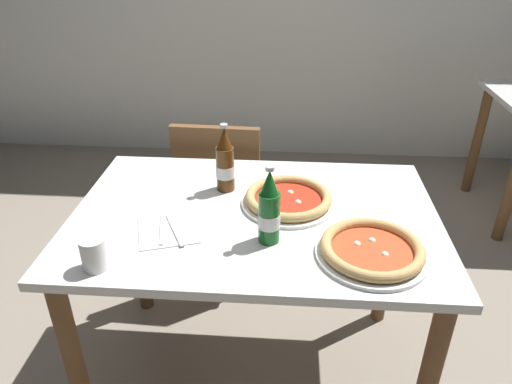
{
  "coord_description": "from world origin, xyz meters",
  "views": [
    {
      "loc": [
        0.1,
        -1.33,
        1.57
      ],
      "look_at": [
        0.0,
        0.05,
        0.8
      ],
      "focal_mm": 33.29,
      "sensor_mm": 36.0,
      "label": 1
    }
  ],
  "objects_px": {
    "pizza_marinara_far": "(372,250)",
    "paper_cup": "(94,254)",
    "pizza_margherita_near": "(288,199)",
    "beer_bottle_center": "(225,163)",
    "dining_table_main": "(255,241)",
    "chair_behind_table": "(222,192)",
    "beer_bottle_left": "(269,211)",
    "napkin_with_cutlery": "(169,230)"
  },
  "relations": [
    {
      "from": "dining_table_main",
      "to": "chair_behind_table",
      "type": "bearing_deg",
      "value": 108.4
    },
    {
      "from": "dining_table_main",
      "to": "chair_behind_table",
      "type": "xyz_separation_m",
      "value": [
        -0.2,
        0.61,
        -0.15
      ]
    },
    {
      "from": "beer_bottle_left",
      "to": "beer_bottle_center",
      "type": "height_order",
      "value": "same"
    },
    {
      "from": "chair_behind_table",
      "to": "pizza_marinara_far",
      "type": "height_order",
      "value": "chair_behind_table"
    },
    {
      "from": "pizza_marinara_far",
      "to": "napkin_with_cutlery",
      "type": "xyz_separation_m",
      "value": [
        -0.61,
        0.08,
        -0.02
      ]
    },
    {
      "from": "beer_bottle_left",
      "to": "pizza_margherita_near",
      "type": "bearing_deg",
      "value": 75.61
    },
    {
      "from": "dining_table_main",
      "to": "beer_bottle_left",
      "type": "distance_m",
      "value": 0.27
    },
    {
      "from": "beer_bottle_left",
      "to": "pizza_marinara_far",
      "type": "bearing_deg",
      "value": -10.76
    },
    {
      "from": "pizza_margherita_near",
      "to": "napkin_with_cutlery",
      "type": "distance_m",
      "value": 0.41
    },
    {
      "from": "napkin_with_cutlery",
      "to": "paper_cup",
      "type": "relative_size",
      "value": 2.39
    },
    {
      "from": "pizza_margherita_near",
      "to": "beer_bottle_center",
      "type": "distance_m",
      "value": 0.26
    },
    {
      "from": "paper_cup",
      "to": "chair_behind_table",
      "type": "bearing_deg",
      "value": 77.19
    },
    {
      "from": "dining_table_main",
      "to": "beer_bottle_left",
      "type": "xyz_separation_m",
      "value": [
        0.05,
        -0.15,
        0.22
      ]
    },
    {
      "from": "chair_behind_table",
      "to": "napkin_with_cutlery",
      "type": "bearing_deg",
      "value": 87.64
    },
    {
      "from": "dining_table_main",
      "to": "beer_bottle_left",
      "type": "height_order",
      "value": "beer_bottle_left"
    },
    {
      "from": "beer_bottle_center",
      "to": "pizza_margherita_near",
      "type": "bearing_deg",
      "value": -22.45
    },
    {
      "from": "dining_table_main",
      "to": "napkin_with_cutlery",
      "type": "relative_size",
      "value": 5.29
    },
    {
      "from": "beer_bottle_left",
      "to": "napkin_with_cutlery",
      "type": "distance_m",
      "value": 0.33
    },
    {
      "from": "pizza_margherita_near",
      "to": "paper_cup",
      "type": "height_order",
      "value": "paper_cup"
    },
    {
      "from": "pizza_marinara_far",
      "to": "beer_bottle_center",
      "type": "relative_size",
      "value": 1.3
    },
    {
      "from": "chair_behind_table",
      "to": "beer_bottle_center",
      "type": "relative_size",
      "value": 3.44
    },
    {
      "from": "dining_table_main",
      "to": "pizza_marinara_far",
      "type": "height_order",
      "value": "pizza_marinara_far"
    },
    {
      "from": "pizza_margherita_near",
      "to": "paper_cup",
      "type": "distance_m",
      "value": 0.65
    },
    {
      "from": "beer_bottle_center",
      "to": "napkin_with_cutlery",
      "type": "xyz_separation_m",
      "value": [
        -0.14,
        -0.28,
        -0.1
      ]
    },
    {
      "from": "chair_behind_table",
      "to": "beer_bottle_left",
      "type": "xyz_separation_m",
      "value": [
        0.26,
        -0.76,
        0.37
      ]
    },
    {
      "from": "dining_table_main",
      "to": "beer_bottle_left",
      "type": "bearing_deg",
      "value": -70.92
    },
    {
      "from": "pizza_margherita_near",
      "to": "beer_bottle_center",
      "type": "xyz_separation_m",
      "value": [
        -0.22,
        0.09,
        0.08
      ]
    },
    {
      "from": "beer_bottle_left",
      "to": "napkin_with_cutlery",
      "type": "height_order",
      "value": "beer_bottle_left"
    },
    {
      "from": "napkin_with_cutlery",
      "to": "pizza_marinara_far",
      "type": "bearing_deg",
      "value": -7.8
    },
    {
      "from": "pizza_margherita_near",
      "to": "napkin_with_cutlery",
      "type": "relative_size",
      "value": 1.4
    },
    {
      "from": "pizza_marinara_far",
      "to": "beer_bottle_center",
      "type": "bearing_deg",
      "value": 141.91
    },
    {
      "from": "paper_cup",
      "to": "pizza_marinara_far",
      "type": "bearing_deg",
      "value": 8.13
    },
    {
      "from": "chair_behind_table",
      "to": "pizza_marinara_far",
      "type": "relative_size",
      "value": 2.65
    },
    {
      "from": "chair_behind_table",
      "to": "paper_cup",
      "type": "relative_size",
      "value": 8.95
    },
    {
      "from": "pizza_margherita_near",
      "to": "beer_bottle_left",
      "type": "bearing_deg",
      "value": -104.39
    },
    {
      "from": "beer_bottle_left",
      "to": "beer_bottle_center",
      "type": "bearing_deg",
      "value": 118.74
    },
    {
      "from": "napkin_with_cutlery",
      "to": "pizza_margherita_near",
      "type": "bearing_deg",
      "value": 27.19
    },
    {
      "from": "pizza_marinara_far",
      "to": "beer_bottle_center",
      "type": "height_order",
      "value": "beer_bottle_center"
    },
    {
      "from": "beer_bottle_left",
      "to": "beer_bottle_center",
      "type": "distance_m",
      "value": 0.35
    },
    {
      "from": "chair_behind_table",
      "to": "beer_bottle_left",
      "type": "relative_size",
      "value": 3.44
    },
    {
      "from": "dining_table_main",
      "to": "pizza_marinara_far",
      "type": "relative_size",
      "value": 3.74
    },
    {
      "from": "pizza_marinara_far",
      "to": "paper_cup",
      "type": "distance_m",
      "value": 0.77
    }
  ]
}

